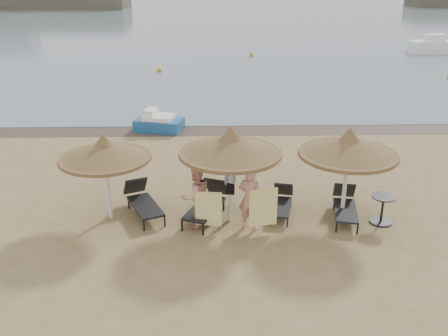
# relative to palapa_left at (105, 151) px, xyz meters

# --- Properties ---
(ground) EXTENTS (160.00, 160.00, 0.00)m
(ground) POSITION_rel_palapa_left_xyz_m (3.58, -1.16, -2.08)
(ground) COLOR #9B8151
(ground) RESTS_ON ground
(sea) EXTENTS (200.00, 140.00, 0.03)m
(sea) POSITION_rel_palapa_left_xyz_m (3.58, 78.84, -2.06)
(sea) COLOR slate
(sea) RESTS_ON ground
(wet_sand_strip) EXTENTS (200.00, 1.60, 0.01)m
(wet_sand_strip) POSITION_rel_palapa_left_xyz_m (3.58, 8.24, -2.07)
(wet_sand_strip) COLOR #4E3D32
(wet_sand_strip) RESTS_ON ground
(palapa_left) EXTENTS (2.63, 2.63, 2.61)m
(palapa_left) POSITION_rel_palapa_left_xyz_m (0.00, 0.00, 0.00)
(palapa_left) COLOR white
(palapa_left) RESTS_ON ground
(palapa_center) EXTENTS (2.91, 2.91, 2.88)m
(palapa_center) POSITION_rel_palapa_left_xyz_m (3.52, -0.24, 0.22)
(palapa_center) COLOR white
(palapa_center) RESTS_ON ground
(palapa_right) EXTENTS (2.82, 2.82, 2.79)m
(palapa_right) POSITION_rel_palapa_left_xyz_m (6.81, -0.20, 0.15)
(palapa_right) COLOR white
(palapa_right) RESTS_ON ground
(lounger_far_left) EXTENTS (1.45, 2.13, 0.91)m
(lounger_far_left) POSITION_rel_palapa_left_xyz_m (0.91, 0.30, -1.67)
(lounger_far_left) COLOR black
(lounger_far_left) RESTS_ON ground
(lounger_near_left) EXTENTS (1.45, 2.24, 0.95)m
(lounger_near_left) POSITION_rel_palapa_left_xyz_m (2.88, 0.08, -1.65)
(lounger_near_left) COLOR black
(lounger_near_left) RESTS_ON ground
(lounger_near_right) EXTENTS (0.92, 1.77, 0.76)m
(lounger_near_right) POSITION_rel_palapa_left_xyz_m (5.08, 0.23, -1.74)
(lounger_near_right) COLOR black
(lounger_near_right) RESTS_ON ground
(lounger_far_right) EXTENTS (0.95, 1.98, 0.85)m
(lounger_far_right) POSITION_rel_palapa_left_xyz_m (6.91, -0.09, -1.70)
(lounger_far_right) COLOR black
(lounger_far_right) RESTS_ON ground
(side_table) EXTENTS (0.69, 0.69, 0.83)m
(side_table) POSITION_rel_palapa_left_xyz_m (7.88, -0.49, -1.69)
(side_table) COLOR black
(side_table) RESTS_ON ground
(person_left) EXTENTS (1.18, 1.04, 2.15)m
(person_left) POSITION_rel_palapa_left_xyz_m (2.55, -0.58, -1.00)
(person_left) COLOR #DE9B89
(person_left) RESTS_ON ground
(person_right) EXTENTS (1.16, 0.97, 2.15)m
(person_right) POSITION_rel_palapa_left_xyz_m (4.05, -0.74, -1.00)
(person_right) COLOR #DE9B89
(person_right) RESTS_ON ground
(towel_left) EXTENTS (0.74, 0.11, 1.03)m
(towel_left) POSITION_rel_palapa_left_xyz_m (2.90, -0.93, -1.36)
(towel_left) COLOR yellow
(towel_left) RESTS_ON ground
(towel_right) EXTENTS (0.79, 0.19, 1.13)m
(towel_right) POSITION_rel_palapa_left_xyz_m (4.40, -0.99, -1.30)
(towel_right) COLOR yellow
(towel_right) RESTS_ON ground
(bag_patterned) EXTENTS (0.32, 0.22, 0.39)m
(bag_patterned) POSITION_rel_palapa_left_xyz_m (3.52, -0.06, -0.81)
(bag_patterned) COLOR white
(bag_patterned) RESTS_ON ground
(bag_dark) EXTENTS (0.23, 0.16, 0.31)m
(bag_dark) POSITION_rel_palapa_left_xyz_m (3.52, -0.40, -1.01)
(bag_dark) COLOR black
(bag_dark) RESTS_ON ground
(pedal_boat) EXTENTS (2.31, 1.71, 0.96)m
(pedal_boat) POSITION_rel_palapa_left_xyz_m (0.61, 8.36, -1.72)
(pedal_boat) COLOR #1B5290
(pedal_boat) RESTS_ON ground
(buoy_left) EXTENTS (0.41, 0.41, 0.41)m
(buoy_left) POSITION_rel_palapa_left_xyz_m (-0.64, 21.53, -1.88)
(buoy_left) COLOR yellow
(buoy_left) RESTS_ON ground
(buoy_mid) EXTENTS (0.36, 0.36, 0.36)m
(buoy_mid) POSITION_rel_palapa_left_xyz_m (6.25, 27.73, -1.90)
(buoy_mid) COLOR yellow
(buoy_mid) RESTS_ON ground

